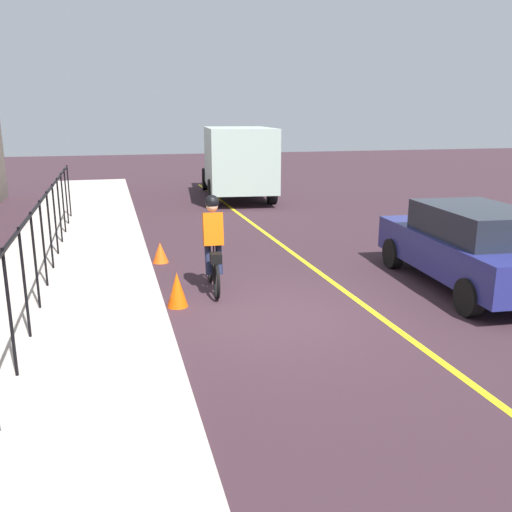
{
  "coord_description": "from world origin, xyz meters",
  "views": [
    {
      "loc": [
        -8.08,
        2.56,
        3.21
      ],
      "look_at": [
        0.19,
        0.33,
        1.0
      ],
      "focal_mm": 38.17,
      "sensor_mm": 36.0,
      "label": 1
    }
  ],
  "objects_px": {
    "traffic_cone_near": "(177,290)",
    "patrol_sedan": "(471,245)",
    "cyclist_lead": "(213,244)",
    "box_truck_background": "(237,159)",
    "traffic_cone_far": "(160,252)"
  },
  "relations": [
    {
      "from": "box_truck_background",
      "to": "traffic_cone_near",
      "type": "bearing_deg",
      "value": 169.15
    },
    {
      "from": "traffic_cone_near",
      "to": "traffic_cone_far",
      "type": "distance_m",
      "value": 3.04
    },
    {
      "from": "traffic_cone_far",
      "to": "box_truck_background",
      "type": "bearing_deg",
      "value": -22.81
    },
    {
      "from": "cyclist_lead",
      "to": "traffic_cone_near",
      "type": "relative_size",
      "value": 2.96
    },
    {
      "from": "traffic_cone_near",
      "to": "patrol_sedan",
      "type": "bearing_deg",
      "value": -93.42
    },
    {
      "from": "cyclist_lead",
      "to": "traffic_cone_far",
      "type": "height_order",
      "value": "cyclist_lead"
    },
    {
      "from": "box_truck_background",
      "to": "traffic_cone_far",
      "type": "relative_size",
      "value": 14.95
    },
    {
      "from": "cyclist_lead",
      "to": "box_truck_background",
      "type": "relative_size",
      "value": 0.26
    },
    {
      "from": "patrol_sedan",
      "to": "traffic_cone_far",
      "type": "height_order",
      "value": "patrol_sedan"
    },
    {
      "from": "patrol_sedan",
      "to": "traffic_cone_near",
      "type": "xyz_separation_m",
      "value": [
        0.33,
        5.55,
        -0.52
      ]
    },
    {
      "from": "traffic_cone_near",
      "to": "box_truck_background",
      "type": "bearing_deg",
      "value": -17.63
    },
    {
      "from": "box_truck_background",
      "to": "traffic_cone_near",
      "type": "height_order",
      "value": "box_truck_background"
    },
    {
      "from": "cyclist_lead",
      "to": "patrol_sedan",
      "type": "relative_size",
      "value": 0.4
    },
    {
      "from": "patrol_sedan",
      "to": "box_truck_background",
      "type": "xyz_separation_m",
      "value": [
        12.81,
        1.59,
        0.73
      ]
    },
    {
      "from": "box_truck_background",
      "to": "traffic_cone_far",
      "type": "xyz_separation_m",
      "value": [
        -9.44,
        3.97,
        -1.32
      ]
    }
  ]
}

